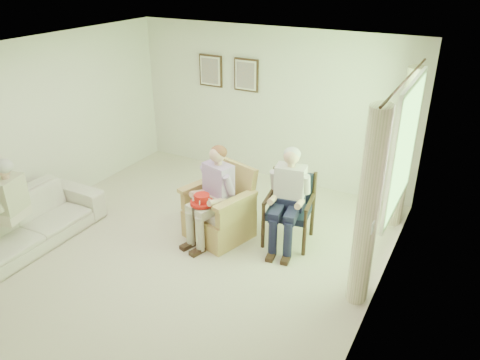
{
  "coord_description": "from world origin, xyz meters",
  "views": [
    {
      "loc": [
        3.2,
        -4.24,
        3.58
      ],
      "look_at": [
        0.68,
        0.4,
        1.05
      ],
      "focal_mm": 35.0,
      "sensor_mm": 36.0,
      "label": 1
    }
  ],
  "objects_px": {
    "person_wicker": "(214,189)",
    "wood_armchair": "(291,205)",
    "wicker_armchair": "(220,215)",
    "red_hat": "(202,200)",
    "sofa": "(23,225)",
    "hatbox": "(204,215)",
    "person_dark": "(288,192)",
    "person_sofa": "(5,202)"
  },
  "relations": [
    {
      "from": "person_wicker",
      "to": "wood_armchair",
      "type": "bearing_deg",
      "value": 46.86
    },
    {
      "from": "wicker_armchair",
      "to": "red_hat",
      "type": "xyz_separation_m",
      "value": [
        -0.07,
        -0.33,
        0.36
      ]
    },
    {
      "from": "wicker_armchair",
      "to": "sofa",
      "type": "distance_m",
      "value": 2.66
    },
    {
      "from": "wood_armchair",
      "to": "hatbox",
      "type": "xyz_separation_m",
      "value": [
        -1.15,
        -0.42,
        -0.26
      ]
    },
    {
      "from": "wood_armchair",
      "to": "person_dark",
      "type": "xyz_separation_m",
      "value": [
        0.0,
        -0.16,
        0.27
      ]
    },
    {
      "from": "sofa",
      "to": "person_wicker",
      "type": "relative_size",
      "value": 1.66
    },
    {
      "from": "person_dark",
      "to": "wood_armchair",
      "type": "bearing_deg",
      "value": 80.78
    },
    {
      "from": "wicker_armchair",
      "to": "red_hat",
      "type": "height_order",
      "value": "wicker_armchair"
    },
    {
      "from": "wicker_armchair",
      "to": "person_dark",
      "type": "height_order",
      "value": "person_dark"
    },
    {
      "from": "red_hat",
      "to": "hatbox",
      "type": "height_order",
      "value": "red_hat"
    },
    {
      "from": "sofa",
      "to": "person_wicker",
      "type": "distance_m",
      "value": 2.63
    },
    {
      "from": "wood_armchair",
      "to": "person_dark",
      "type": "distance_m",
      "value": 0.31
    },
    {
      "from": "wicker_armchair",
      "to": "person_wicker",
      "type": "distance_m",
      "value": 0.48
    },
    {
      "from": "hatbox",
      "to": "red_hat",
      "type": "bearing_deg",
      "value": -59.99
    },
    {
      "from": "sofa",
      "to": "person_sofa",
      "type": "relative_size",
      "value": 1.72
    },
    {
      "from": "red_hat",
      "to": "person_sofa",
      "type": "bearing_deg",
      "value": -148.08
    },
    {
      "from": "wood_armchair",
      "to": "hatbox",
      "type": "height_order",
      "value": "wood_armchair"
    },
    {
      "from": "person_dark",
      "to": "red_hat",
      "type": "height_order",
      "value": "person_dark"
    },
    {
      "from": "sofa",
      "to": "person_wicker",
      "type": "bearing_deg",
      "value": -58.38
    },
    {
      "from": "wood_armchair",
      "to": "person_wicker",
      "type": "height_order",
      "value": "person_wicker"
    },
    {
      "from": "person_dark",
      "to": "red_hat",
      "type": "bearing_deg",
      "value": -159.02
    },
    {
      "from": "sofa",
      "to": "red_hat",
      "type": "xyz_separation_m",
      "value": [
        2.13,
        1.16,
        0.36
      ]
    },
    {
      "from": "sofa",
      "to": "person_dark",
      "type": "height_order",
      "value": "person_dark"
    },
    {
      "from": "wicker_armchair",
      "to": "red_hat",
      "type": "bearing_deg",
      "value": -86.08
    },
    {
      "from": "person_wicker",
      "to": "red_hat",
      "type": "xyz_separation_m",
      "value": [
        -0.07,
        -0.2,
        -0.09
      ]
    },
    {
      "from": "hatbox",
      "to": "sofa",
      "type": "bearing_deg",
      "value": -143.22
    },
    {
      "from": "person_wicker",
      "to": "sofa",
      "type": "bearing_deg",
      "value": -131.93
    },
    {
      "from": "person_wicker",
      "to": "person_sofa",
      "type": "relative_size",
      "value": 1.04
    },
    {
      "from": "wood_armchair",
      "to": "person_dark",
      "type": "bearing_deg",
      "value": -99.22
    },
    {
      "from": "wood_armchair",
      "to": "red_hat",
      "type": "height_order",
      "value": "wood_armchair"
    },
    {
      "from": "sofa",
      "to": "person_wicker",
      "type": "xyz_separation_m",
      "value": [
        2.2,
        1.36,
        0.46
      ]
    },
    {
      "from": "wood_armchair",
      "to": "person_wicker",
      "type": "xyz_separation_m",
      "value": [
        -0.9,
        -0.53,
        0.26
      ]
    },
    {
      "from": "wicker_armchair",
      "to": "person_dark",
      "type": "distance_m",
      "value": 1.04
    },
    {
      "from": "wicker_armchair",
      "to": "hatbox",
      "type": "xyz_separation_m",
      "value": [
        -0.25,
        -0.03,
        -0.06
      ]
    },
    {
      "from": "hatbox",
      "to": "wicker_armchair",
      "type": "bearing_deg",
      "value": 6.92
    },
    {
      "from": "wicker_armchair",
      "to": "hatbox",
      "type": "bearing_deg",
      "value": -156.64
    },
    {
      "from": "red_hat",
      "to": "person_dark",
      "type": "bearing_deg",
      "value": 30.2
    },
    {
      "from": "wood_armchair",
      "to": "hatbox",
      "type": "relative_size",
      "value": 1.41
    },
    {
      "from": "person_wicker",
      "to": "person_dark",
      "type": "relative_size",
      "value": 0.99
    },
    {
      "from": "wicker_armchair",
      "to": "wood_armchair",
      "type": "distance_m",
      "value": 1.0
    },
    {
      "from": "red_hat",
      "to": "person_wicker",
      "type": "bearing_deg",
      "value": 69.39
    },
    {
      "from": "person_sofa",
      "to": "sofa",
      "type": "bearing_deg",
      "value": 165.24
    }
  ]
}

